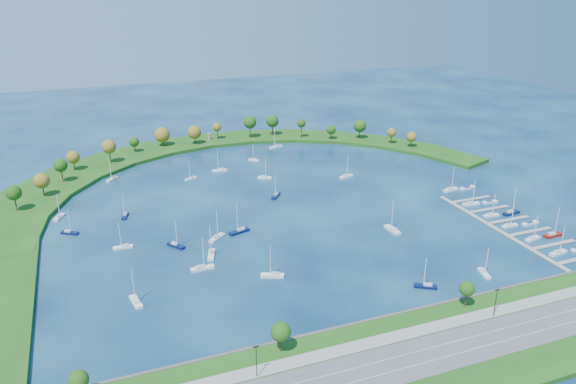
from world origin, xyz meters
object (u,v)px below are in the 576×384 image
object	(u,v)px
moored_boat_3	(426,285)
moored_boat_10	(484,272)
moored_boat_19	(59,216)
docked_boat_8	(471,203)
moored_boat_2	(219,170)
moored_boat_17	(239,231)
moored_boat_7	(70,232)
docked_boat_10	(451,189)
docked_boat_4	(510,225)
docked_boat_6	(491,215)
moored_boat_0	(346,176)
moored_boat_11	(265,177)
dock_system	(511,227)
moored_boat_5	(276,146)
moored_boat_16	(273,275)
moored_boat_6	(123,246)
moored_boat_14	(392,229)
docked_boat_2	(533,238)
moored_boat_20	(276,195)
moored_boat_21	(211,254)
moored_boat_9	(254,159)
moored_boat_8	(191,178)
moored_boat_4	(125,215)
moored_boat_1	(112,178)
docked_boat_7	(511,212)
moored_boat_18	(202,267)
moored_boat_13	(217,237)
docked_boat_5	(530,223)
docked_boat_11	(467,188)
harbor_tower	(209,136)
moored_boat_15	(176,245)
docked_boat_3	(553,234)

from	to	relation	value
moored_boat_3	moored_boat_10	xyz separation A→B (m)	(25.72, 0.11, -0.02)
moored_boat_19	docked_boat_8	distance (m)	194.60
moored_boat_2	moored_boat_17	bearing A→B (deg)	85.81
moored_boat_7	docked_boat_10	size ratio (longest dim) A/B	0.88
docked_boat_4	docked_boat_6	xyz separation A→B (m)	(0.00, 12.08, -0.00)
moored_boat_2	moored_boat_0	bearing A→B (deg)	155.04
moored_boat_11	docked_boat_8	distance (m)	108.41
dock_system	moored_boat_5	size ratio (longest dim) A/B	6.17
moored_boat_7	moored_boat_16	distance (m)	95.74
moored_boat_6	moored_boat_10	bearing A→B (deg)	152.70
moored_boat_14	docked_boat_10	distance (m)	61.80
moored_boat_17	docked_boat_2	world-z (taller)	moored_boat_17
moored_boat_16	moored_boat_20	distance (m)	79.07
moored_boat_5	moored_boat_21	xyz separation A→B (m)	(-73.61, -129.35, -0.00)
moored_boat_9	docked_boat_8	distance (m)	128.90
moored_boat_16	moored_boat_20	xyz separation A→B (m)	(27.80, 74.02, -0.02)
moored_boat_16	moored_boat_19	xyz separation A→B (m)	(-74.08, 84.76, -0.04)
moored_boat_8	moored_boat_10	distance (m)	162.69
moored_boat_4	docked_boat_10	size ratio (longest dim) A/B	0.85
moored_boat_0	moored_boat_5	world-z (taller)	moored_boat_5
docked_boat_2	moored_boat_6	bearing A→B (deg)	152.31
moored_boat_1	docked_boat_7	distance (m)	205.37
moored_boat_6	moored_boat_18	size ratio (longest dim) A/B	0.88
moored_boat_11	moored_boat_13	distance (m)	76.51
docked_boat_4	docked_boat_7	size ratio (longest dim) A/B	0.85
docked_boat_5	docked_boat_11	bearing A→B (deg)	83.38
harbor_tower	dock_system	size ratio (longest dim) A/B	0.05
moored_boat_14	moored_boat_15	xyz separation A→B (m)	(-90.91, 18.80, -0.06)
moored_boat_5	docked_boat_3	size ratio (longest dim) A/B	1.00
moored_boat_19	moored_boat_15	bearing A→B (deg)	-109.01
docked_boat_10	docked_boat_11	size ratio (longest dim) A/B	1.42
moored_boat_1	moored_boat_7	world-z (taller)	moored_boat_1
docked_boat_4	docked_boat_2	bearing A→B (deg)	-90.53
moored_boat_16	docked_boat_6	xyz separation A→B (m)	(112.71, 15.58, -0.05)
moored_boat_5	moored_boat_19	bearing A→B (deg)	11.54
dock_system	moored_boat_20	size ratio (longest dim) A/B	6.80
moored_boat_11	docked_boat_5	size ratio (longest dim) A/B	1.32
moored_boat_14	docked_boat_3	size ratio (longest dim) A/B	1.05
harbor_tower	moored_boat_5	size ratio (longest dim) A/B	0.31
moored_boat_2	moored_boat_6	world-z (taller)	moored_boat_2
moored_boat_15	docked_boat_10	world-z (taller)	docked_boat_10
harbor_tower	moored_boat_4	xyz separation A→B (m)	(-64.80, -105.31, -3.21)
moored_boat_13	moored_boat_16	bearing A→B (deg)	-113.56
moored_boat_2	docked_boat_6	xyz separation A→B (m)	(101.90, -106.19, -0.03)
harbor_tower	docked_boat_7	bearing A→B (deg)	-58.00
moored_boat_10	docked_boat_10	bearing A→B (deg)	167.72
moored_boat_1	docked_boat_10	world-z (taller)	docked_boat_10
moored_boat_17	moored_boat_15	bearing A→B (deg)	-10.26
harbor_tower	moored_boat_6	xyz separation A→B (m)	(-68.63, -137.63, -3.20)
moored_boat_17	docked_boat_8	size ratio (longest dim) A/B	1.10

